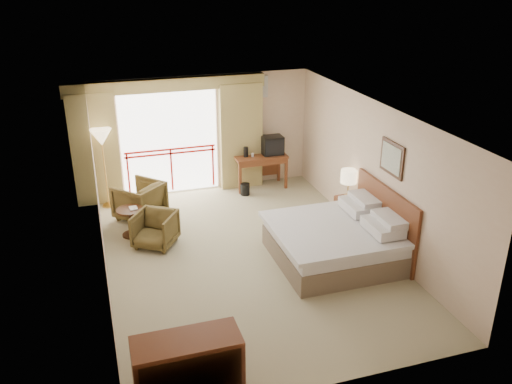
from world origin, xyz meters
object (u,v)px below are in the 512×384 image
object	(u,v)px
armchair_near	(156,245)
floor_lamp	(102,140)
dresser	(188,369)
desk	(259,162)
armchair_far	(141,218)
wastebasket	(245,189)
nightstand	(347,211)
table_lamp	(349,177)
side_table	(130,218)
bed	(336,241)
tv	(272,145)

from	to	relation	value
armchair_near	floor_lamp	world-z (taller)	floor_lamp
dresser	floor_lamp	bearing A→B (deg)	91.88
desk	armchair_far	xyz separation A→B (m)	(-2.94, -0.94, -0.63)
wastebasket	floor_lamp	world-z (taller)	floor_lamp
nightstand	armchair_near	world-z (taller)	nightstand
table_lamp	armchair_near	bearing A→B (deg)	176.99
side_table	floor_lamp	size ratio (longest dim) A/B	0.32
wastebasket	armchair_near	bearing A→B (deg)	-141.50
desk	armchair_near	xyz separation A→B (m)	(-2.80, -2.25, -0.63)
bed	dresser	size ratio (longest dim) A/B	1.62
tv	side_table	world-z (taller)	tv
table_lamp	dresser	xyz separation A→B (m)	(-4.05, -3.88, -0.59)
desk	dresser	xyz separation A→B (m)	(-2.95, -6.34, -0.19)
desk	armchair_far	world-z (taller)	desk
table_lamp	side_table	distance (m)	4.41
armchair_far	bed	bearing A→B (deg)	95.74
floor_lamp	armchair_far	bearing A→B (deg)	-54.15
armchair_near	bed	bearing A→B (deg)	5.89
tv	side_table	bearing A→B (deg)	-156.94
tv	dresser	xyz separation A→B (m)	(-3.25, -6.28, -0.59)
wastebasket	desk	bearing A→B (deg)	39.97
armchair_far	armchair_near	xyz separation A→B (m)	(0.15, -1.31, 0.00)
armchair_near	nightstand	bearing A→B (deg)	28.77
nightstand	side_table	world-z (taller)	side_table
nightstand	dresser	distance (m)	5.58
desk	armchair_near	bearing A→B (deg)	-145.28
nightstand	desk	size ratio (longest dim) A/B	0.46
desk	dresser	world-z (taller)	dresser
desk	side_table	distance (m)	3.63
table_lamp	floor_lamp	xyz separation A→B (m)	(-4.65, 2.35, 0.50)
wastebasket	side_table	bearing A→B (deg)	-154.45
armchair_near	dresser	distance (m)	4.12
bed	desk	bearing A→B (deg)	93.65
wastebasket	bed	bearing A→B (deg)	-77.99
side_table	armchair_near	bearing A→B (deg)	-53.49
desk	side_table	world-z (taller)	desk
armchair_near	table_lamp	bearing A→B (deg)	29.50
dresser	desk	bearing A→B (deg)	61.41
bed	nightstand	bearing A→B (deg)	55.81
desk	wastebasket	world-z (taller)	desk
floor_lamp	table_lamp	bearing A→B (deg)	-26.81
armchair_near	floor_lamp	xyz separation A→B (m)	(-0.75, 2.15, 1.52)
tv	side_table	xyz separation A→B (m)	(-3.50, -1.64, -0.63)
desk	floor_lamp	bearing A→B (deg)	177.58
armchair_near	wastebasket	bearing A→B (deg)	71.01
nightstand	armchair_near	xyz separation A→B (m)	(-3.90, 0.26, -0.29)
nightstand	armchair_near	size ratio (longest dim) A/B	0.77
wastebasket	floor_lamp	distance (m)	3.39
bed	desk	size ratio (longest dim) A/B	1.72
nightstand	floor_lamp	distance (m)	5.38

